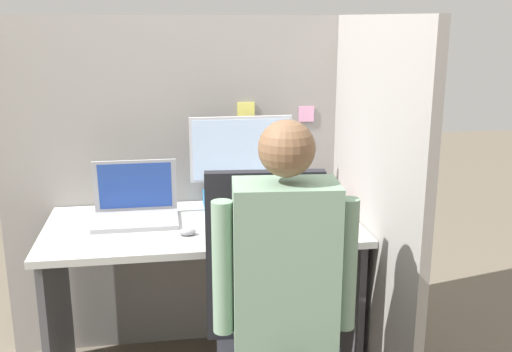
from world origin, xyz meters
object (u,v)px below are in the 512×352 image
Objects in this scene: stapler at (334,210)px; carrot_toy at (246,228)px; laptop at (136,210)px; paper_box at (242,200)px; office_chair at (275,331)px; monitor at (241,154)px; person at (290,298)px; coffee_mug at (303,195)px.

stapler reaches higher than carrot_toy.
carrot_toy is (0.46, -0.24, -0.03)m from laptop.
paper_box is 0.36m from carrot_toy.
monitor is at bearing 90.91° from office_chair.
stapler is 0.10× the size of person.
carrot_toy is 0.50m from office_chair.
office_chair is (0.04, -0.44, -0.24)m from carrot_toy.
office_chair reaches higher than laptop.
paper_box is 0.51m from laptop.
office_chair is (0.01, -0.80, -0.25)m from paper_box.
monitor is 0.93m from office_chair.
monitor is 0.37m from coffee_mug.
paper_box is 0.96× the size of laptop.
laptop is 0.81m from coffee_mug.
office_chair is at bearing -89.09° from monitor.
laptop reaches higher than stapler.
monitor is 0.43× the size of office_chair.
person is at bearing -115.34° from stapler.
monitor is 3.55× the size of stapler.
paper_box is 0.27× the size of person.
monitor is 5.44× the size of coffee_mug.
coffee_mug is (0.30, 0.02, -0.22)m from monitor.
carrot_toy is at bearing -94.29° from paper_box.
laptop is 2.82× the size of carrot_toy.
coffee_mug is (0.29, 0.82, 0.26)m from office_chair.
office_chair is at bearing 95.16° from person.
stapler is at bearing -24.54° from monitor.
carrot_toy is 0.50m from coffee_mug.
carrot_toy is at bearing 95.14° from office_chair.
office_chair reaches higher than paper_box.
office_chair is 0.28m from person.
person reaches higher than office_chair.
person is (-0.38, -0.79, -0.03)m from stapler.
paper_box is 2.71× the size of carrot_toy.
monitor is 3.66× the size of carrot_toy.
paper_box is 4.04× the size of coffee_mug.
monitor is at bearing -177.00° from coffee_mug.
monitor is 0.55m from laptop.
coffee_mug is at bearing 3.52° from paper_box.
person is (0.52, -0.85, -0.05)m from laptop.
stapler is (0.40, -0.18, -0.24)m from monitor.
laptop is at bearing -165.97° from paper_box.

